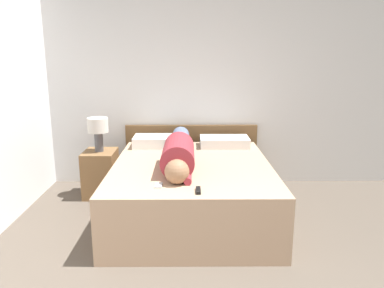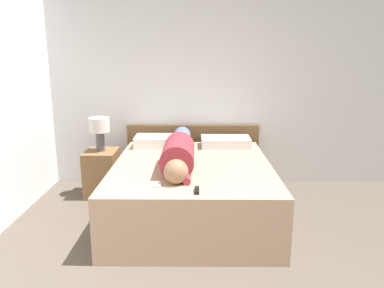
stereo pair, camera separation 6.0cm
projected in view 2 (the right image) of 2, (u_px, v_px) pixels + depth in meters
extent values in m
cube|color=white|center=(207.00, 87.00, 4.96)|extent=(5.36, 0.06, 2.60)
cube|color=tan|center=(192.00, 190.00, 4.03)|extent=(1.65, 2.02, 0.60)
cube|color=brown|center=(193.00, 154.00, 5.10)|extent=(1.77, 0.04, 0.81)
cube|color=brown|center=(102.00, 173.00, 4.68)|extent=(0.38, 0.46, 0.57)
cylinder|color=#4C4C51|center=(100.00, 141.00, 4.58)|extent=(0.10, 0.10, 0.24)
cylinder|color=silver|center=(99.00, 125.00, 4.54)|extent=(0.25, 0.25, 0.18)
sphere|color=#936B4C|center=(176.00, 172.00, 3.32)|extent=(0.22, 0.22, 0.22)
cylinder|color=#992D38|center=(178.00, 154.00, 3.71)|extent=(0.32, 0.70, 0.32)
cylinder|color=slate|center=(181.00, 142.00, 4.47)|extent=(0.22, 0.83, 0.22)
cylinder|color=#992D38|center=(187.00, 178.00, 3.39)|extent=(0.07, 0.22, 0.07)
cube|color=white|center=(161.00, 141.00, 4.69)|extent=(0.64, 0.37, 0.13)
cube|color=white|center=(226.00, 142.00, 4.68)|extent=(0.60, 0.37, 0.12)
cube|color=black|center=(197.00, 190.00, 3.14)|extent=(0.04, 0.15, 0.02)
cube|color=#B2B7BC|center=(158.00, 185.00, 3.29)|extent=(0.06, 0.13, 0.01)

